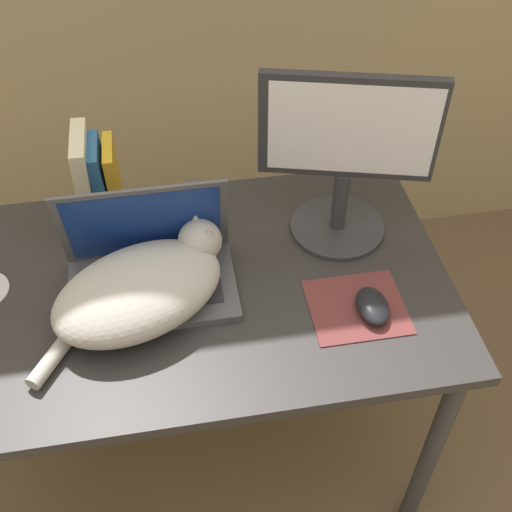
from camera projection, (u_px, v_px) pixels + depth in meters
desk at (192, 309)px, 1.48m from camera, size 1.15×0.69×0.73m
laptop at (150, 269)px, 1.39m from camera, size 0.36×0.23×0.24m
cat at (143, 288)px, 1.33m from camera, size 0.44×0.37×0.14m
external_monitor at (346, 155)px, 1.39m from camera, size 0.37×0.23×0.41m
mousepad at (357, 307)px, 1.37m from camera, size 0.20×0.18×0.00m
computer_mouse at (372, 306)px, 1.35m from camera, size 0.07×0.11×0.03m
book_row at (97, 182)px, 1.50m from camera, size 0.10×0.15×0.24m
webcam at (194, 189)px, 1.58m from camera, size 0.05×0.05×0.07m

